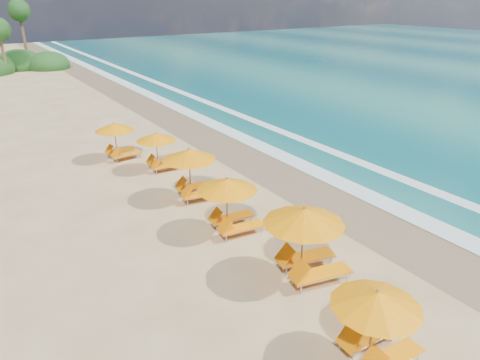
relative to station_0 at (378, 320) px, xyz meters
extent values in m
plane|color=tan|center=(2.06, 9.39, -1.27)|extent=(160.00, 160.00, 0.00)
cube|color=#826E4D|center=(6.06, 9.39, -1.26)|extent=(4.00, 160.00, 0.01)
cube|color=white|center=(7.56, 9.39, -1.24)|extent=(1.20, 160.00, 0.01)
cube|color=white|center=(10.56, 9.39, -1.25)|extent=(0.80, 160.00, 0.01)
cylinder|color=olive|center=(-0.17, 0.01, -0.18)|extent=(0.05, 0.05, 2.17)
cone|color=orange|center=(-0.17, 0.01, 0.71)|extent=(2.32, 2.32, 0.44)
sphere|color=olive|center=(-0.17, 0.01, 0.96)|extent=(0.08, 0.08, 0.08)
cylinder|color=olive|center=(0.73, 3.71, 0.00)|extent=(0.06, 0.06, 2.53)
cone|color=orange|center=(0.73, 3.71, 1.05)|extent=(3.10, 3.10, 0.51)
sphere|color=olive|center=(0.73, 3.71, 1.33)|extent=(0.09, 0.09, 0.09)
cylinder|color=olive|center=(0.29, 7.60, -0.13)|extent=(0.06, 0.06, 2.27)
cone|color=orange|center=(0.29, 7.60, 0.81)|extent=(2.60, 2.60, 0.46)
sphere|color=olive|center=(0.29, 7.60, 1.06)|extent=(0.08, 0.08, 0.08)
cylinder|color=olive|center=(0.52, 11.16, -0.09)|extent=(0.06, 0.06, 2.36)
cone|color=orange|center=(0.52, 11.16, 0.89)|extent=(2.81, 2.81, 0.47)
sphere|color=olive|center=(0.52, 11.16, 1.15)|extent=(0.08, 0.08, 0.08)
cylinder|color=olive|center=(0.70, 15.28, -0.26)|extent=(0.05, 0.05, 2.02)
cone|color=orange|center=(0.70, 15.28, 0.58)|extent=(2.22, 2.22, 0.41)
sphere|color=olive|center=(0.70, 15.28, 0.80)|extent=(0.07, 0.07, 0.07)
cylinder|color=olive|center=(-0.58, 18.07, -0.22)|extent=(0.05, 0.05, 2.09)
cone|color=orange|center=(-0.58, 18.07, 0.64)|extent=(2.35, 2.35, 0.42)
sphere|color=olive|center=(-0.58, 18.07, 0.87)|extent=(0.07, 0.07, 0.07)
ellipsoid|color=#163D14|center=(0.06, 56.39, -0.72)|extent=(5.60, 5.60, 3.64)
ellipsoid|color=#163D14|center=(3.06, 54.39, -0.78)|extent=(5.00, 5.00, 3.25)
cylinder|color=brown|center=(-1.94, 52.39, 1.23)|extent=(0.36, 0.36, 5.00)
cylinder|color=brown|center=(1.06, 56.39, 2.13)|extent=(0.36, 0.36, 6.80)
sphere|color=#163D14|center=(1.06, 56.39, 5.53)|extent=(2.60, 2.60, 2.60)
camera|label=1|loc=(-7.56, -5.33, 7.43)|focal=32.87mm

